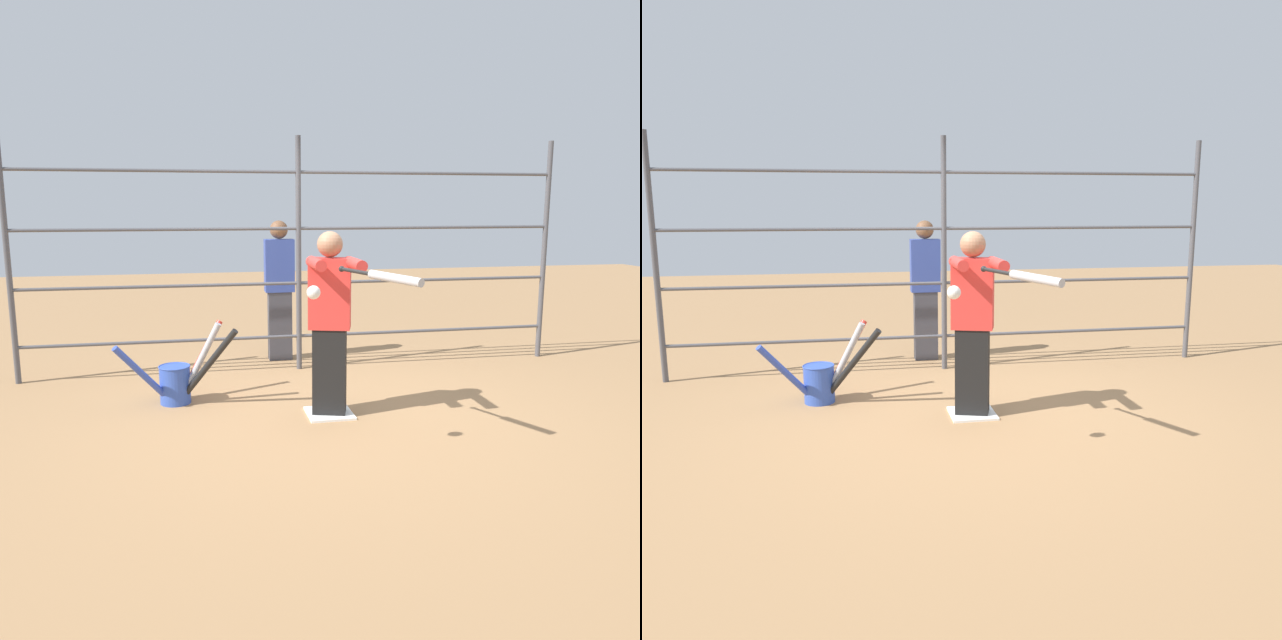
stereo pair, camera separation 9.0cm
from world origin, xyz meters
TOP-DOWN VIEW (x-y plane):
  - ground_plane at (0.00, 0.00)m, footprint 24.00×24.00m
  - home_plate at (0.00, 0.00)m, footprint 0.40×0.40m
  - fence_backstop at (0.00, -1.60)m, footprint 5.99×0.06m
  - batter at (0.00, 0.02)m, footprint 0.40×0.63m
  - baseball_bat_swinging at (-0.24, 0.88)m, footprint 0.44×0.77m
  - softball_in_flight at (0.33, 0.99)m, footprint 0.10×0.10m
  - bat_bucket at (1.31, -0.59)m, footprint 1.11×0.69m
  - bystander_behind_fence at (0.15, -2.09)m, footprint 0.34×0.21m

SIDE VIEW (x-z plane):
  - ground_plane at x=0.00m, z-range 0.00..0.00m
  - home_plate at x=0.00m, z-range 0.00..0.02m
  - bat_bucket at x=1.31m, z-range -0.15..0.63m
  - bystander_behind_fence at x=0.15m, z-range 0.03..1.69m
  - batter at x=0.00m, z-range 0.07..1.68m
  - softball_in_flight at x=0.33m, z-range 1.19..1.29m
  - fence_backstop at x=0.00m, z-range 0.00..2.56m
  - baseball_bat_swinging at x=-0.24m, z-range 1.28..1.36m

